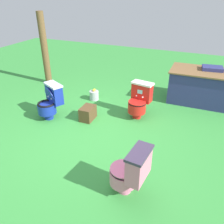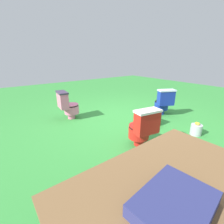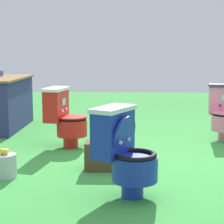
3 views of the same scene
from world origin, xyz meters
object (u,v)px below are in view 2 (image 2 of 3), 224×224
at_px(toilet_blue, 163,102).
at_px(vendor_table, 164,224).
at_px(toilet_red, 142,128).
at_px(lemon_bucket, 196,129).
at_px(toilet_pink, 68,105).
at_px(small_crate, 152,119).

xyz_separation_m(toilet_blue, vendor_table, (2.76, 2.01, 0.02)).
xyz_separation_m(toilet_red, lemon_bucket, (-1.24, 0.36, -0.25)).
xyz_separation_m(toilet_red, toilet_blue, (-1.65, -0.77, 0.00)).
xyz_separation_m(toilet_pink, lemon_bucket, (-1.76, 2.39, -0.25)).
height_order(toilet_blue, lemon_bucket, toilet_blue).
distance_m(toilet_red, toilet_pink, 2.10).
height_order(vendor_table, lemon_bucket, vendor_table).
distance_m(toilet_pink, lemon_bucket, 2.98).
xyz_separation_m(toilet_pink, vendor_table, (0.59, 3.28, 0.02)).
bearing_deg(toilet_red, toilet_blue, 34.73).
bearing_deg(vendor_table, small_crate, -138.76).
bearing_deg(toilet_pink, small_crate, 49.54).
distance_m(toilet_blue, toilet_pink, 2.51).
height_order(toilet_blue, small_crate, toilet_blue).
bearing_deg(toilet_blue, toilet_pink, 176.22).
height_order(toilet_pink, lemon_bucket, toilet_pink).
distance_m(toilet_red, toilet_blue, 1.82).
bearing_deg(small_crate, toilet_red, 30.44).
xyz_separation_m(vendor_table, lemon_bucket, (-2.35, -0.89, -0.28)).
height_order(toilet_red, toilet_pink, same).
distance_m(toilet_red, lemon_bucket, 1.31).
height_order(small_crate, lemon_bucket, small_crate).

